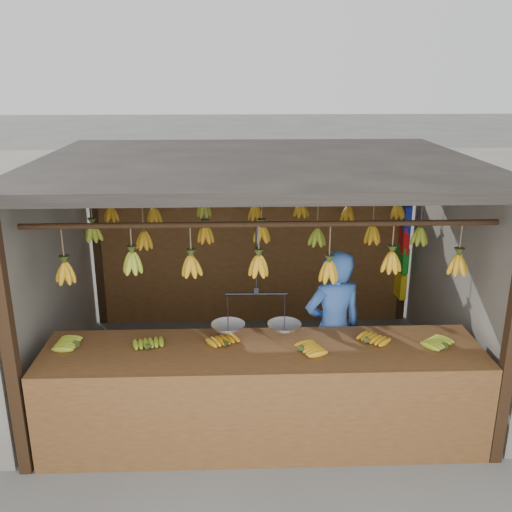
{
  "coord_description": "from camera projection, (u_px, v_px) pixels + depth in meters",
  "views": [
    {
      "loc": [
        -0.22,
        -5.59,
        3.22
      ],
      "look_at": [
        0.0,
        0.3,
        1.3
      ],
      "focal_mm": 40.0,
      "sensor_mm": 36.0,
      "label": 1
    }
  ],
  "objects": [
    {
      "name": "balance_scale",
      "position": [
        256.0,
        320.0,
        5.01
      ],
      "size": [
        0.79,
        0.3,
        0.93
      ],
      "color": "black",
      "rests_on": "ground"
    },
    {
      "name": "ground",
      "position": [
        257.0,
        376.0,
        6.31
      ],
      "size": [
        80.0,
        80.0,
        0.0
      ],
      "primitive_type": "plane",
      "color": "#5B5B57"
    },
    {
      "name": "counter",
      "position": [
        264.0,
        375.0,
        4.91
      ],
      "size": [
        3.86,
        0.88,
        0.96
      ],
      "color": "brown",
      "rests_on": "ground"
    },
    {
      "name": "bag_bundles",
      "position": [
        403.0,
        251.0,
        7.35
      ],
      "size": [
        0.08,
        0.26,
        1.24
      ],
      "color": "#1426BF",
      "rests_on": "ground"
    },
    {
      "name": "vendor",
      "position": [
        333.0,
        330.0,
        5.56
      ],
      "size": [
        0.67,
        0.53,
        1.62
      ],
      "primitive_type": "imported",
      "rotation": [
        0.0,
        0.0,
        3.4
      ],
      "color": "#3359A5",
      "rests_on": "ground"
    },
    {
      "name": "stall",
      "position": [
        256.0,
        195.0,
        6.01
      ],
      "size": [
        4.3,
        3.3,
        2.4
      ],
      "color": "black",
      "rests_on": "ground"
    },
    {
      "name": "hanging_bananas",
      "position": [
        258.0,
        235.0,
        5.81
      ],
      "size": [
        3.59,
        2.23,
        0.38
      ],
      "color": "#C98B15",
      "rests_on": "ground"
    }
  ]
}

